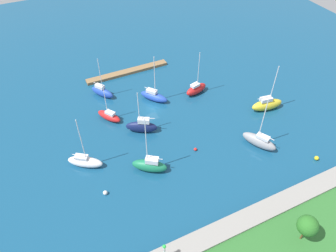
{
  "coord_description": "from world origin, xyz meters",
  "views": [
    {
      "loc": [
        21.83,
        53.89,
        49.19
      ],
      "look_at": [
        0.0,
        8.51,
        1.5
      ],
      "focal_mm": 34.18,
      "sensor_mm": 36.0,
      "label": 1
    }
  ],
  "objects_px": {
    "pier_dock": "(128,72)",
    "sailboat_blue_inner_mooring": "(154,96)",
    "sailboat_green_near_pier": "(150,165)",
    "mooring_buoy_red": "(195,149)",
    "sailboat_blue_off_beacon": "(102,92)",
    "mooring_buoy_yellow": "(317,158)",
    "sailboat_navy_far_south": "(142,126)",
    "sailboat_white_center_basin": "(85,161)",
    "sailboat_red_outer_mooring": "(196,89)",
    "sailboat_gray_far_north": "(259,141)",
    "sailboat_red_by_breakwater": "(109,116)",
    "sailboat_yellow_mid_basin": "(267,104)",
    "mooring_buoy_white": "(105,193)",
    "harbor_beacon": "(164,251)",
    "park_tree_center": "(308,226)"
  },
  "relations": [
    {
      "from": "sailboat_blue_inner_mooring",
      "to": "pier_dock",
      "type": "bearing_deg",
      "value": 149.13
    },
    {
      "from": "pier_dock",
      "to": "mooring_buoy_red",
      "type": "relative_size",
      "value": 34.48
    },
    {
      "from": "harbor_beacon",
      "to": "sailboat_green_near_pier",
      "type": "distance_m",
      "value": 18.31
    },
    {
      "from": "sailboat_blue_inner_mooring",
      "to": "mooring_buoy_yellow",
      "type": "xyz_separation_m",
      "value": [
        -21.71,
        31.67,
        -0.78
      ]
    },
    {
      "from": "mooring_buoy_white",
      "to": "mooring_buoy_yellow",
      "type": "height_order",
      "value": "mooring_buoy_yellow"
    },
    {
      "from": "sailboat_red_by_breakwater",
      "to": "sailboat_white_center_basin",
      "type": "xyz_separation_m",
      "value": [
        8.49,
        10.97,
        0.14
      ]
    },
    {
      "from": "sailboat_blue_off_beacon",
      "to": "mooring_buoy_yellow",
      "type": "height_order",
      "value": "sailboat_blue_off_beacon"
    },
    {
      "from": "pier_dock",
      "to": "sailboat_red_by_breakwater",
      "type": "bearing_deg",
      "value": 56.94
    },
    {
      "from": "sailboat_blue_inner_mooring",
      "to": "sailboat_red_outer_mooring",
      "type": "bearing_deg",
      "value": 41.03
    },
    {
      "from": "sailboat_gray_far_north",
      "to": "mooring_buoy_yellow",
      "type": "distance_m",
      "value": 11.63
    },
    {
      "from": "sailboat_red_by_breakwater",
      "to": "mooring_buoy_white",
      "type": "xyz_separation_m",
      "value": [
        7.06,
        19.17,
        -0.63
      ]
    },
    {
      "from": "sailboat_gray_far_north",
      "to": "sailboat_yellow_mid_basin",
      "type": "bearing_deg",
      "value": -73.08
    },
    {
      "from": "pier_dock",
      "to": "sailboat_navy_far_south",
      "type": "relative_size",
      "value": 2.13
    },
    {
      "from": "pier_dock",
      "to": "sailboat_yellow_mid_basin",
      "type": "relative_size",
      "value": 1.91
    },
    {
      "from": "sailboat_gray_far_north",
      "to": "sailboat_green_near_pier",
      "type": "bearing_deg",
      "value": 52.8
    },
    {
      "from": "mooring_buoy_yellow",
      "to": "sailboat_blue_off_beacon",
      "type": "bearing_deg",
      "value": -49.99
    },
    {
      "from": "park_tree_center",
      "to": "mooring_buoy_yellow",
      "type": "xyz_separation_m",
      "value": [
        -15.27,
        -11.86,
        -4.42
      ]
    },
    {
      "from": "sailboat_navy_far_south",
      "to": "sailboat_gray_far_north",
      "type": "distance_m",
      "value": 24.98
    },
    {
      "from": "pier_dock",
      "to": "sailboat_blue_off_beacon",
      "type": "relative_size",
      "value": 2.13
    },
    {
      "from": "park_tree_center",
      "to": "sailboat_red_by_breakwater",
      "type": "relative_size",
      "value": 0.59
    },
    {
      "from": "mooring_buoy_white",
      "to": "sailboat_red_outer_mooring",
      "type": "bearing_deg",
      "value": -147.16
    },
    {
      "from": "sailboat_gray_far_north",
      "to": "mooring_buoy_red",
      "type": "distance_m",
      "value": 13.39
    },
    {
      "from": "sailboat_red_by_breakwater",
      "to": "mooring_buoy_yellow",
      "type": "relative_size",
      "value": 10.77
    },
    {
      "from": "sailboat_blue_off_beacon",
      "to": "sailboat_navy_far_south",
      "type": "relative_size",
      "value": 1.0
    },
    {
      "from": "sailboat_white_center_basin",
      "to": "harbor_beacon",
      "type": "bearing_deg",
      "value": -40.9
    },
    {
      "from": "sailboat_blue_inner_mooring",
      "to": "mooring_buoy_red",
      "type": "relative_size",
      "value": 18.63
    },
    {
      "from": "sailboat_green_near_pier",
      "to": "mooring_buoy_red",
      "type": "height_order",
      "value": "sailboat_green_near_pier"
    },
    {
      "from": "sailboat_blue_off_beacon",
      "to": "sailboat_red_by_breakwater",
      "type": "height_order",
      "value": "sailboat_blue_off_beacon"
    },
    {
      "from": "park_tree_center",
      "to": "sailboat_blue_off_beacon",
      "type": "distance_m",
      "value": 53.58
    },
    {
      "from": "sailboat_yellow_mid_basin",
      "to": "sailboat_gray_far_north",
      "type": "bearing_deg",
      "value": -126.81
    },
    {
      "from": "mooring_buoy_red",
      "to": "sailboat_navy_far_south",
      "type": "bearing_deg",
      "value": -52.04
    },
    {
      "from": "sailboat_green_near_pier",
      "to": "sailboat_blue_inner_mooring",
      "type": "relative_size",
      "value": 1.1
    },
    {
      "from": "sailboat_navy_far_south",
      "to": "mooring_buoy_white",
      "type": "relative_size",
      "value": 12.91
    },
    {
      "from": "sailboat_yellow_mid_basin",
      "to": "mooring_buoy_yellow",
      "type": "xyz_separation_m",
      "value": [
        0.78,
        17.03,
        -1.04
      ]
    },
    {
      "from": "mooring_buoy_red",
      "to": "sailboat_white_center_basin",
      "type": "bearing_deg",
      "value": -15.39
    },
    {
      "from": "sailboat_red_by_breakwater",
      "to": "sailboat_green_near_pier",
      "type": "height_order",
      "value": "sailboat_green_near_pier"
    },
    {
      "from": "sailboat_navy_far_south",
      "to": "sailboat_white_center_basin",
      "type": "bearing_deg",
      "value": 46.4
    },
    {
      "from": "sailboat_red_by_breakwater",
      "to": "mooring_buoy_red",
      "type": "height_order",
      "value": "sailboat_red_by_breakwater"
    },
    {
      "from": "sailboat_blue_inner_mooring",
      "to": "mooring_buoy_white",
      "type": "relative_size",
      "value": 14.83
    },
    {
      "from": "sailboat_white_center_basin",
      "to": "sailboat_blue_off_beacon",
      "type": "bearing_deg",
      "value": 99.56
    },
    {
      "from": "pier_dock",
      "to": "sailboat_blue_inner_mooring",
      "type": "distance_m",
      "value": 13.89
    },
    {
      "from": "park_tree_center",
      "to": "sailboat_blue_inner_mooring",
      "type": "relative_size",
      "value": 0.46
    },
    {
      "from": "harbor_beacon",
      "to": "pier_dock",
      "type": "bearing_deg",
      "value": -104.23
    },
    {
      "from": "sailboat_yellow_mid_basin",
      "to": "mooring_buoy_white",
      "type": "distance_m",
      "value": 42.09
    },
    {
      "from": "park_tree_center",
      "to": "sailboat_blue_inner_mooring",
      "type": "bearing_deg",
      "value": -81.59
    },
    {
      "from": "pier_dock",
      "to": "sailboat_blue_off_beacon",
      "type": "distance_m",
      "value": 11.32
    },
    {
      "from": "pier_dock",
      "to": "sailboat_white_center_basin",
      "type": "relative_size",
      "value": 1.85
    },
    {
      "from": "sailboat_red_outer_mooring",
      "to": "mooring_buoy_red",
      "type": "relative_size",
      "value": 17.53
    },
    {
      "from": "sailboat_gray_far_north",
      "to": "mooring_buoy_yellow",
      "type": "relative_size",
      "value": 13.92
    },
    {
      "from": "sailboat_navy_far_south",
      "to": "mooring_buoy_red",
      "type": "distance_m",
      "value": 12.72
    }
  ]
}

